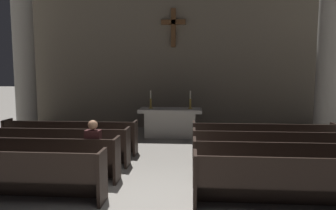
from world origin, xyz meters
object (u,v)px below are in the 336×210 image
pew_left_row_3 (53,146)px  pew_left_row_2 (31,158)px  altar (170,122)px  pew_right_row_3 (273,150)px  column_left_second (23,41)px  pew_right_row_2 (287,164)px  candlestick_right (190,103)px  column_right_second (329,38)px  pew_left_row_1 (0,175)px  lone_worshipper (95,149)px  candlestick_left (151,103)px  pew_left_row_4 (70,137)px  pew_right_row_4 (263,140)px  pew_right_row_1 (307,183)px

pew_left_row_3 → pew_left_row_2: bearing=-90.0°
altar → pew_right_row_3: bearing=-52.9°
pew_left_row_3 → column_left_second: bearing=126.4°
pew_right_row_2 → column_left_second: size_ratio=0.54×
pew_right_row_3 → candlestick_right: size_ratio=5.97×
column_right_second → altar: size_ratio=3.18×
altar → candlestick_right: candlestick_right is taller
pew_left_row_2 → pew_right_row_2: 5.34m
pew_left_row_1 → column_right_second: size_ratio=0.54×
pew_left_row_1 → lone_worshipper: bearing=38.7°
column_left_second → candlestick_left: size_ratio=11.04×
pew_left_row_1 → pew_left_row_4: 3.21m
pew_left_row_2 → altar: (2.67, 4.60, 0.06)m
pew_left_row_1 → candlestick_right: (3.37, 5.67, 0.73)m
pew_left_row_1 → pew_right_row_4: bearing=31.0°
pew_left_row_3 → pew_right_row_4: (5.34, 1.07, 0.00)m
pew_left_row_1 → pew_right_row_2: 5.44m
column_left_second → candlestick_left: bearing=-0.7°
pew_left_row_4 → lone_worshipper: size_ratio=2.86×
pew_right_row_3 → column_left_second: bearing=155.8°
lone_worshipper → column_right_second: bearing=35.0°
pew_right_row_2 → pew_right_row_3: size_ratio=1.00×
pew_right_row_1 → pew_right_row_3: 2.14m
pew_right_row_4 → candlestick_right: candlestick_right is taller
pew_left_row_2 → candlestick_right: 5.75m
pew_left_row_3 → lone_worshipper: (1.38, -1.03, 0.22)m
altar → pew_right_row_2: bearing=-59.9°
column_left_second → altar: (5.31, -0.06, -2.87)m
pew_right_row_3 → pew_left_row_4: bearing=168.7°
pew_left_row_4 → pew_right_row_3: bearing=-11.3°
pew_right_row_2 → pew_left_row_4: bearing=158.2°
pew_left_row_2 → lone_worshipper: 1.40m
pew_right_row_3 → candlestick_right: (-1.97, 3.53, 0.73)m
column_right_second → altar: column_right_second is taller
pew_left_row_3 → pew_right_row_4: bearing=11.3°
column_right_second → pew_left_row_1: bearing=-144.3°
pew_left_row_2 → pew_left_row_1: bearing=-90.0°
candlestick_left → lone_worshipper: (-0.59, -4.56, -0.52)m
pew_left_row_1 → candlestick_right: 6.63m
pew_right_row_3 → lone_worshipper: lone_worshipper is taller
pew_left_row_2 → pew_left_row_3: 1.07m
pew_left_row_1 → column_right_second: bearing=35.7°
pew_left_row_1 → column_right_second: (7.98, 5.72, 2.93)m
column_left_second → pew_right_row_2: bearing=-30.3°
column_left_second → candlestick_left: (4.61, -0.06, -2.20)m
pew_right_row_4 → altar: bearing=137.3°
pew_right_row_1 → pew_right_row_3: bearing=90.0°
candlestick_left → pew_left_row_3: bearing=-119.2°
pew_right_row_3 → pew_right_row_4: same height
pew_right_row_1 → pew_right_row_3: size_ratio=1.00×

